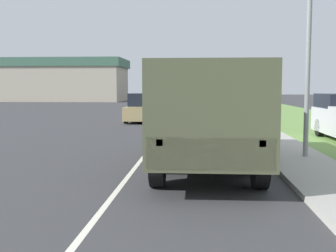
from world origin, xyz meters
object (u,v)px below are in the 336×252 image
object	(u,v)px
military_truck	(206,109)
car_second_ahead	(158,103)
car_nearest_ahead	(143,109)
lamp_post	(302,11)

from	to	relation	value
military_truck	car_second_ahead	bearing A→B (deg)	97.78
military_truck	car_nearest_ahead	size ratio (longest dim) A/B	1.72
military_truck	lamp_post	world-z (taller)	lamp_post
car_second_ahead	military_truck	bearing A→B (deg)	-82.22
military_truck	lamp_post	size ratio (longest dim) A/B	1.07
military_truck	lamp_post	xyz separation A→B (m)	(2.67, 1.19, 2.69)
military_truck	car_second_ahead	xyz separation A→B (m)	(-4.02, 29.48, -0.92)
car_nearest_ahead	lamp_post	world-z (taller)	lamp_post
military_truck	car_nearest_ahead	bearing A→B (deg)	103.82
car_second_ahead	lamp_post	world-z (taller)	lamp_post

